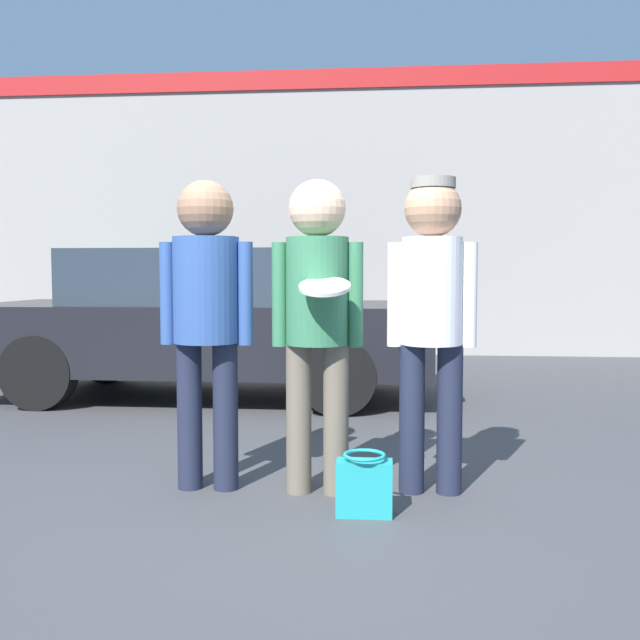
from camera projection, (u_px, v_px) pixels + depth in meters
The scene contains 8 objects.
ground_plane at pixel (287, 499), 4.10m from camera, with size 56.00×56.00×0.00m, color #3F3F42.
storefront_building at pixel (351, 212), 11.24m from camera, with size 24.00×0.22×4.45m.
person_left at pixel (206, 302), 4.23m from camera, with size 0.56×0.39×1.85m.
person_middle_with_frisbee at pixel (317, 304), 4.14m from camera, with size 0.53×0.59×1.84m.
person_right at pixel (432, 302), 4.15m from camera, with size 0.52×0.35×1.85m.
parked_car_near at pixel (205, 322), 7.43m from camera, with size 4.60×1.89×1.53m.
shrub at pixel (131, 315), 10.83m from camera, with size 1.30×1.30×1.30m.
handbag at pixel (364, 485), 3.82m from camera, with size 0.30×0.23×0.34m.
Camera 1 is at (0.56, -3.98, 1.31)m, focal length 40.00 mm.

